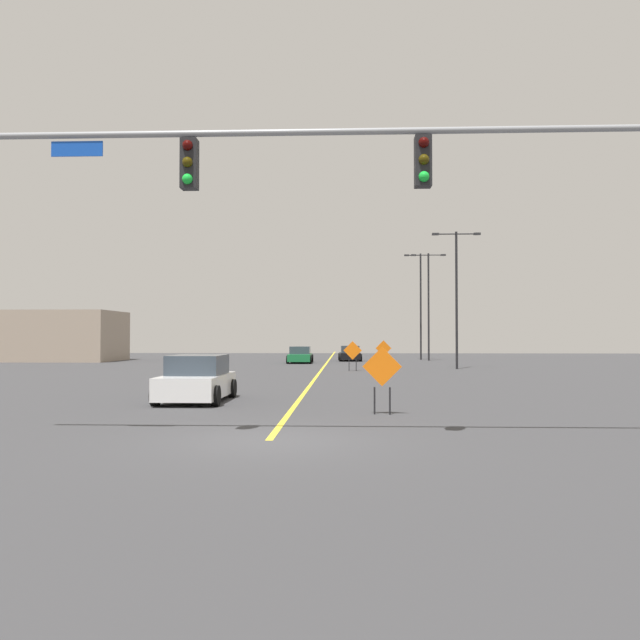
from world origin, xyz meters
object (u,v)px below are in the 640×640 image
at_px(street_lamp_near_right, 429,299).
at_px(street_lamp_far_left, 420,302).
at_px(construction_sign_left_lane, 383,350).
at_px(street_lamp_far_right, 456,289).
at_px(construction_sign_median_far, 382,371).
at_px(car_green_far, 300,355).
at_px(car_white_passing, 197,380).
at_px(car_black_near, 350,354).
at_px(traffic_signal_assembly, 416,186).
at_px(construction_sign_right_shoulder, 353,352).

height_order(street_lamp_near_right, street_lamp_far_left, street_lamp_far_left).
bearing_deg(construction_sign_left_lane, street_lamp_far_right, -45.94).
relative_size(construction_sign_median_far, car_green_far, 0.41).
xyz_separation_m(car_white_passing, car_green_far, (1.22, 30.68, -0.07)).
distance_m(car_black_near, car_green_far, 6.00).
bearing_deg(construction_sign_median_far, street_lamp_far_left, 82.13).
height_order(construction_sign_median_far, car_black_near, construction_sign_median_far).
relative_size(street_lamp_far_right, car_white_passing, 2.21).
distance_m(street_lamp_near_right, construction_sign_left_lane, 11.53).
bearing_deg(construction_sign_median_far, traffic_signal_assembly, -84.15).
xyz_separation_m(street_lamp_near_right, car_black_near, (-6.94, -0.70, -4.86)).
bearing_deg(construction_sign_right_shoulder, street_lamp_far_left, 71.75).
distance_m(traffic_signal_assembly, construction_sign_right_shoulder, 27.10).
relative_size(street_lamp_near_right, car_black_near, 2.28).
relative_size(construction_sign_right_shoulder, car_white_passing, 0.45).
bearing_deg(street_lamp_far_left, street_lamp_near_right, -76.83).
distance_m(street_lamp_near_right, construction_sign_right_shoulder, 18.79).
xyz_separation_m(street_lamp_far_right, car_white_passing, (-12.18, -21.46, -4.55)).
height_order(construction_sign_median_far, construction_sign_left_lane, construction_sign_median_far).
bearing_deg(car_green_far, car_black_near, 47.94).
height_order(construction_sign_median_far, car_white_passing, construction_sign_median_far).
relative_size(street_lamp_near_right, street_lamp_far_left, 0.97).
relative_size(street_lamp_far_right, car_black_near, 2.18).
bearing_deg(street_lamp_far_right, car_white_passing, -119.57).
distance_m(street_lamp_far_right, car_green_far, 15.05).
height_order(construction_sign_median_far, construction_sign_right_shoulder, construction_sign_median_far).
distance_m(construction_sign_right_shoulder, car_green_far, 12.51).
height_order(street_lamp_far_left, car_green_far, street_lamp_far_left).
bearing_deg(street_lamp_far_right, construction_sign_median_far, -104.14).
relative_size(construction_sign_left_lane, car_white_passing, 0.45).
relative_size(street_lamp_far_right, street_lamp_far_left, 0.93).
height_order(construction_sign_median_far, car_green_far, construction_sign_median_far).
xyz_separation_m(street_lamp_far_right, car_black_near, (-6.94, 13.67, -4.65)).
distance_m(construction_sign_left_lane, car_white_passing, 27.24).
bearing_deg(street_lamp_far_left, construction_sign_right_shoulder, -108.25).
bearing_deg(street_lamp_far_right, traffic_signal_assembly, -101.15).
distance_m(construction_sign_left_lane, car_black_near, 9.33).
relative_size(traffic_signal_assembly, street_lamp_far_left, 1.51).
distance_m(traffic_signal_assembly, street_lamp_near_right, 44.12).
height_order(construction_sign_right_shoulder, car_green_far, construction_sign_right_shoulder).
xyz_separation_m(street_lamp_far_left, car_green_far, (-10.43, -7.38, -4.62)).
xyz_separation_m(construction_sign_left_lane, car_green_far, (-6.43, 4.54, -0.53)).
bearing_deg(street_lamp_far_left, construction_sign_median_far, -97.87).
bearing_deg(car_green_far, car_white_passing, -92.27).
relative_size(street_lamp_far_right, construction_sign_median_far, 4.87).
bearing_deg(construction_sign_left_lane, car_green_far, 144.78).
bearing_deg(street_lamp_near_right, construction_sign_left_lane, -115.00).
xyz_separation_m(car_black_near, car_green_far, (-4.02, -4.45, 0.03)).
relative_size(construction_sign_median_far, construction_sign_left_lane, 1.00).
bearing_deg(car_white_passing, car_black_near, 81.53).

